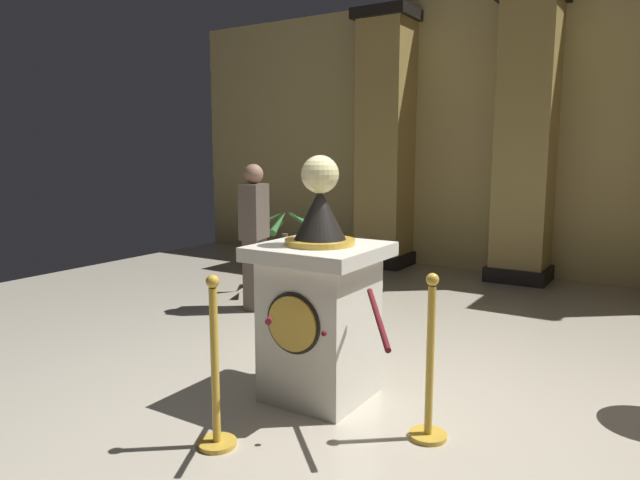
# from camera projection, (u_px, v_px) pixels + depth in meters

# --- Properties ---
(ground_plane) EXTENTS (12.06, 12.06, 0.00)m
(ground_plane) POSITION_uv_depth(u_px,v_px,m) (363.00, 400.00, 4.17)
(ground_plane) COLOR #B2A893
(back_wall) EXTENTS (12.06, 0.16, 4.07)m
(back_wall) POSITION_uv_depth(u_px,v_px,m) (533.00, 134.00, 8.15)
(back_wall) COLOR tan
(back_wall) RESTS_ON ground_plane
(pedestal_clock) EXTENTS (0.84, 0.84, 1.77)m
(pedestal_clock) POSITION_uv_depth(u_px,v_px,m) (320.00, 305.00, 4.15)
(pedestal_clock) COLOR silver
(pedestal_clock) RESTS_ON ground_plane
(stanchion_near) EXTENTS (0.24, 0.24, 1.07)m
(stanchion_near) POSITION_uv_depth(u_px,v_px,m) (216.00, 387.00, 3.47)
(stanchion_near) COLOR gold
(stanchion_near) RESTS_ON ground_plane
(stanchion_far) EXTENTS (0.24, 0.24, 1.06)m
(stanchion_far) POSITION_uv_depth(u_px,v_px,m) (429.00, 381.00, 3.56)
(stanchion_far) COLOR gold
(stanchion_far) RESTS_ON ground_plane
(velvet_rope) EXTENTS (0.96, 0.95, 0.22)m
(velvet_rope) POSITION_uv_depth(u_px,v_px,m) (324.00, 319.00, 3.45)
(velvet_rope) COLOR #591419
(column_left) EXTENTS (0.87, 0.87, 3.91)m
(column_left) POSITION_uv_depth(u_px,v_px,m) (386.00, 142.00, 8.95)
(column_left) COLOR black
(column_left) RESTS_ON ground_plane
(column_centre_rear) EXTENTS (0.86, 0.86, 3.91)m
(column_centre_rear) POSITION_uv_depth(u_px,v_px,m) (526.00, 141.00, 7.83)
(column_centre_rear) COLOR black
(column_centre_rear) RESTS_ON ground_plane
(potted_palm_left) EXTENTS (0.81, 0.87, 1.10)m
(potted_palm_left) POSITION_uv_depth(u_px,v_px,m) (285.00, 264.00, 7.41)
(potted_palm_left) COLOR #2D2823
(potted_palm_left) RESTS_ON ground_plane
(bystander_guest) EXTENTS (0.30, 0.40, 1.66)m
(bystander_guest) POSITION_uv_depth(u_px,v_px,m) (254.00, 233.00, 6.47)
(bystander_guest) COLOR brown
(bystander_guest) RESTS_ON ground_plane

